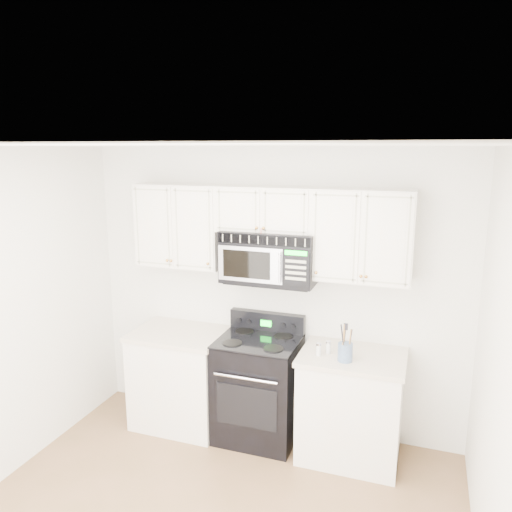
% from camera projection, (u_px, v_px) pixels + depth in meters
% --- Properties ---
extents(room, '(3.51, 3.51, 2.61)m').
position_uv_depth(room, '(184.00, 369.00, 2.96)').
color(room, brown).
rests_on(room, ground).
extents(base_cabinet_left, '(0.86, 0.65, 0.92)m').
position_uv_depth(base_cabinet_left, '(181.00, 381.00, 4.73)').
color(base_cabinet_left, beige).
rests_on(base_cabinet_left, ground).
extents(base_cabinet_right, '(0.86, 0.65, 0.92)m').
position_uv_depth(base_cabinet_right, '(351.00, 409.00, 4.22)').
color(base_cabinet_right, beige).
rests_on(base_cabinet_right, ground).
extents(range, '(0.71, 0.65, 1.11)m').
position_uv_depth(range, '(258.00, 387.00, 4.49)').
color(range, black).
rests_on(range, ground).
extents(upper_cabinets, '(2.44, 0.37, 0.75)m').
position_uv_depth(upper_cabinets, '(267.00, 226.00, 4.29)').
color(upper_cabinets, beige).
rests_on(upper_cabinets, ground).
extents(microwave, '(0.81, 0.45, 0.45)m').
position_uv_depth(microwave, '(270.00, 256.00, 4.29)').
color(microwave, black).
rests_on(microwave, ground).
extents(utensil_crock, '(0.12, 0.12, 0.32)m').
position_uv_depth(utensil_crock, '(345.00, 351.00, 3.97)').
color(utensil_crock, slate).
rests_on(utensil_crock, base_cabinet_right).
extents(shaker_salt, '(0.04, 0.04, 0.10)m').
position_uv_depth(shaker_salt, '(328.00, 347.00, 4.13)').
color(shaker_salt, silver).
rests_on(shaker_salt, base_cabinet_right).
extents(shaker_pepper, '(0.04, 0.04, 0.11)m').
position_uv_depth(shaker_pepper, '(319.00, 349.00, 4.08)').
color(shaker_pepper, silver).
rests_on(shaker_pepper, base_cabinet_right).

